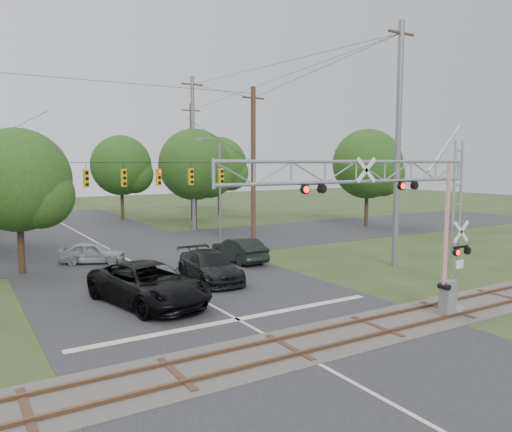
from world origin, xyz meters
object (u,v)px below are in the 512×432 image
sedan_silver (93,253)px  crossing_gantry (400,211)px  traffic_signal_span (137,170)px  car_dark (210,266)px  streetlight (218,182)px  pickup_black (148,284)px

sedan_silver → crossing_gantry: bearing=-134.0°
traffic_signal_span → car_dark: 9.50m
crossing_gantry → streetlight: 23.37m
crossing_gantry → sedan_silver: bearing=110.6°
streetlight → sedan_silver: bearing=-156.2°
pickup_black → car_dark: bearing=18.5°
crossing_gantry → sedan_silver: size_ratio=2.93×
streetlight → car_dark: bearing=-119.0°
traffic_signal_span → sedan_silver: (-3.02, -0.31, -4.97)m
crossing_gantry → pickup_black: bearing=131.4°
crossing_gantry → streetlight: streetlight is taller
pickup_black → sedan_silver: size_ratio=1.67×
traffic_signal_span → sedan_silver: traffic_signal_span is taller
crossing_gantry → streetlight: (4.35, 22.97, 0.16)m
pickup_black → streetlight: size_ratio=0.80×
car_dark → crossing_gantry: bearing=-71.5°
pickup_black → crossing_gantry: bearing=-60.9°
pickup_black → streetlight: 19.21m
crossing_gantry → pickup_black: size_ratio=1.75×
crossing_gantry → traffic_signal_span: traffic_signal_span is taller
car_dark → streetlight: (7.04, 12.70, 3.77)m
traffic_signal_span → streetlight: bearing=29.6°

